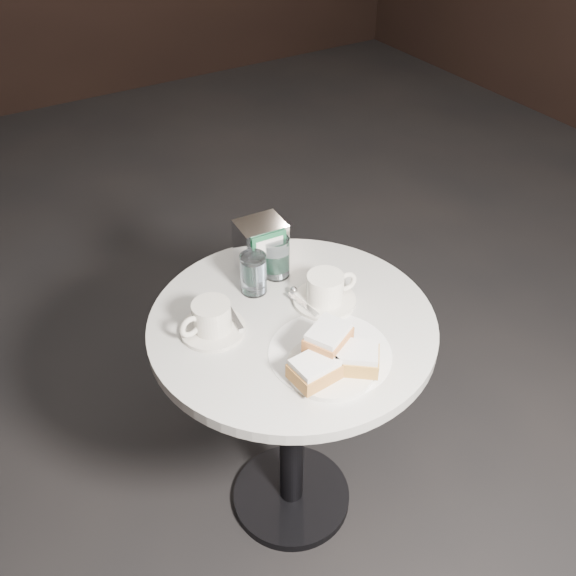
{
  "coord_description": "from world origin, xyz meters",
  "views": [
    {
      "loc": [
        -0.61,
        -0.99,
        1.77
      ],
      "look_at": [
        0.0,
        0.02,
        0.83
      ],
      "focal_mm": 40.0,
      "sensor_mm": 36.0,
      "label": 1
    }
  ],
  "objects_px": {
    "coffee_cup_left": "(211,320)",
    "beignet_plate": "(332,359)",
    "water_glass_right": "(276,258)",
    "napkin_dispenser": "(261,246)",
    "water_glass_left": "(254,274)",
    "cafe_table": "(292,377)",
    "coffee_cup_right": "(326,291)"
  },
  "relations": [
    {
      "from": "coffee_cup_left",
      "to": "napkin_dispenser",
      "type": "distance_m",
      "value": 0.28
    },
    {
      "from": "coffee_cup_left",
      "to": "napkin_dispenser",
      "type": "relative_size",
      "value": 1.26
    },
    {
      "from": "cafe_table",
      "to": "water_glass_left",
      "type": "bearing_deg",
      "value": 98.92
    },
    {
      "from": "coffee_cup_right",
      "to": "cafe_table",
      "type": "bearing_deg",
      "value": -164.01
    },
    {
      "from": "coffee_cup_left",
      "to": "coffee_cup_right",
      "type": "bearing_deg",
      "value": -17.63
    },
    {
      "from": "coffee_cup_left",
      "to": "napkin_dispenser",
      "type": "height_order",
      "value": "napkin_dispenser"
    },
    {
      "from": "water_glass_right",
      "to": "napkin_dispenser",
      "type": "distance_m",
      "value": 0.05
    },
    {
      "from": "beignet_plate",
      "to": "water_glass_right",
      "type": "bearing_deg",
      "value": 78.46
    },
    {
      "from": "cafe_table",
      "to": "water_glass_left",
      "type": "height_order",
      "value": "water_glass_left"
    },
    {
      "from": "beignet_plate",
      "to": "napkin_dispenser",
      "type": "xyz_separation_m",
      "value": [
        0.06,
        0.41,
        0.04
      ]
    },
    {
      "from": "coffee_cup_right",
      "to": "napkin_dispenser",
      "type": "bearing_deg",
      "value": 114.58
    },
    {
      "from": "cafe_table",
      "to": "napkin_dispenser",
      "type": "relative_size",
      "value": 5.33
    },
    {
      "from": "water_glass_right",
      "to": "napkin_dispenser",
      "type": "xyz_separation_m",
      "value": [
        -0.02,
        0.05,
        0.02
      ]
    },
    {
      "from": "napkin_dispenser",
      "to": "cafe_table",
      "type": "bearing_deg",
      "value": -96.85
    },
    {
      "from": "coffee_cup_left",
      "to": "napkin_dispenser",
      "type": "bearing_deg",
      "value": 27.33
    },
    {
      "from": "beignet_plate",
      "to": "water_glass_right",
      "type": "distance_m",
      "value": 0.37
    },
    {
      "from": "water_glass_left",
      "to": "beignet_plate",
      "type": "bearing_deg",
      "value": -88.57
    },
    {
      "from": "beignet_plate",
      "to": "water_glass_right",
      "type": "height_order",
      "value": "water_glass_right"
    },
    {
      "from": "napkin_dispenser",
      "to": "beignet_plate",
      "type": "bearing_deg",
      "value": -94.07
    },
    {
      "from": "coffee_cup_left",
      "to": "beignet_plate",
      "type": "bearing_deg",
      "value": -64.65
    },
    {
      "from": "cafe_table",
      "to": "beignet_plate",
      "type": "relative_size",
      "value": 3.15
    },
    {
      "from": "water_glass_left",
      "to": "napkin_dispenser",
      "type": "distance_m",
      "value": 0.1
    },
    {
      "from": "coffee_cup_left",
      "to": "coffee_cup_right",
      "type": "height_order",
      "value": "same"
    },
    {
      "from": "cafe_table",
      "to": "water_glass_right",
      "type": "height_order",
      "value": "water_glass_right"
    },
    {
      "from": "coffee_cup_left",
      "to": "cafe_table",
      "type": "bearing_deg",
      "value": -27.53
    },
    {
      "from": "coffee_cup_right",
      "to": "napkin_dispenser",
      "type": "relative_size",
      "value": 1.26
    },
    {
      "from": "coffee_cup_right",
      "to": "water_glass_right",
      "type": "bearing_deg",
      "value": 113.39
    },
    {
      "from": "cafe_table",
      "to": "beignet_plate",
      "type": "height_order",
      "value": "beignet_plate"
    },
    {
      "from": "cafe_table",
      "to": "coffee_cup_right",
      "type": "bearing_deg",
      "value": 8.53
    },
    {
      "from": "beignet_plate",
      "to": "coffee_cup_right",
      "type": "distance_m",
      "value": 0.24
    },
    {
      "from": "coffee_cup_left",
      "to": "water_glass_right",
      "type": "xyz_separation_m",
      "value": [
        0.24,
        0.11,
        0.02
      ]
    },
    {
      "from": "coffee_cup_right",
      "to": "water_glass_left",
      "type": "xyz_separation_m",
      "value": [
        -0.13,
        0.13,
        0.02
      ]
    }
  ]
}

